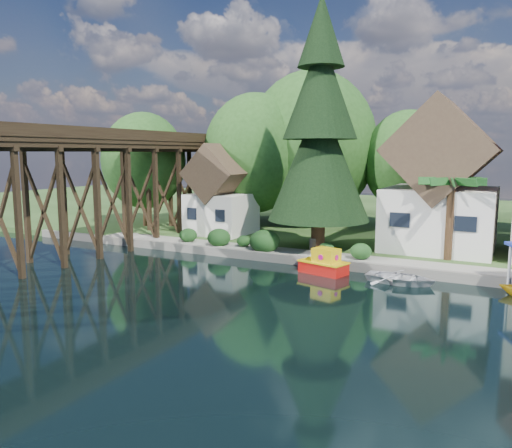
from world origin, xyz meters
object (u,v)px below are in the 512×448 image
at_px(house_left, 442,186).
at_px(tugboat, 324,263).
at_px(palm_tree, 452,184).
at_px(trestle_bridge, 100,182).
at_px(conifer, 320,130).
at_px(boat_white_a, 401,276).
at_px(shed, 222,196).

bearing_deg(house_left, tugboat, -120.31).
height_order(palm_tree, tugboat, palm_tree).
distance_m(trestle_bridge, palm_tree, 25.06).
xyz_separation_m(palm_tree, tugboat, (-6.67, -5.49, -4.92)).
distance_m(house_left, conifer, 9.95).
bearing_deg(trestle_bridge, conifer, 21.59).
bearing_deg(boat_white_a, conifer, 57.96).
xyz_separation_m(house_left, boat_white_a, (-0.77, -9.71, -4.73)).
bearing_deg(conifer, trestle_bridge, -158.41).
height_order(conifer, palm_tree, conifer).
relative_size(house_left, palm_tree, 1.90).
relative_size(house_left, boat_white_a, 2.77).
bearing_deg(trestle_bridge, tugboat, 4.36).
relative_size(house_left, shed, 1.40).
xyz_separation_m(house_left, tugboat, (-5.55, -9.50, -4.50)).
bearing_deg(boat_white_a, trestle_bridge, 95.98).
bearing_deg(house_left, palm_tree, -74.45).
bearing_deg(house_left, boat_white_a, -94.51).
bearing_deg(shed, boat_white_a, -25.46).
bearing_deg(conifer, tugboat, -64.98).
relative_size(shed, palm_tree, 1.35).
bearing_deg(palm_tree, boat_white_a, -108.25).
distance_m(conifer, tugboat, 9.95).
bearing_deg(tugboat, palm_tree, 39.48).
distance_m(palm_tree, tugboat, 9.94).
bearing_deg(trestle_bridge, palm_tree, 15.80).
relative_size(shed, conifer, 0.44).
bearing_deg(conifer, palm_tree, 5.08).
height_order(house_left, shed, house_left).
xyz_separation_m(conifer, palm_tree, (8.86, 0.79, -3.57)).
bearing_deg(tugboat, trestle_bridge, -175.64).
height_order(tugboat, boat_white_a, tugboat).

